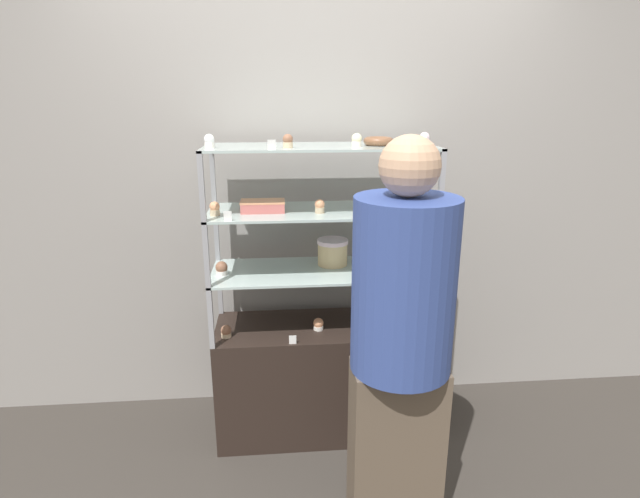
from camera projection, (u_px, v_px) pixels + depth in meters
ground_plane at (320, 425)px, 2.85m from camera, size 20.00×20.00×0.00m
back_wall at (314, 189)px, 2.83m from camera, size 8.00×0.05×2.60m
display_base at (320, 377)px, 2.76m from camera, size 1.11×0.44×0.63m
display_riser_lower at (320, 274)px, 2.59m from camera, size 1.11×0.44×0.32m
display_riser_middle at (320, 214)px, 2.50m from camera, size 1.11×0.44×0.32m
display_riser_upper at (320, 150)px, 2.41m from camera, size 1.11×0.44×0.32m
layer_cake_centerpiece at (333, 252)px, 2.64m from camera, size 0.16×0.16×0.14m
sheet_cake_frosted at (263, 206)px, 2.44m from camera, size 0.22×0.12×0.06m
cupcake_0 at (226, 331)px, 2.53m from camera, size 0.05×0.05×0.06m
cupcake_1 at (318, 324)px, 2.61m from camera, size 0.05×0.05×0.06m
cupcake_2 at (413, 320)px, 2.66m from camera, size 0.05×0.05×0.06m
price_tag_0 at (293, 340)px, 2.46m from camera, size 0.04×0.00×0.04m
cupcake_3 at (222, 269)px, 2.49m from camera, size 0.06×0.06×0.07m
cupcake_4 at (417, 265)px, 2.54m from camera, size 0.06×0.06×0.07m
price_tag_1 at (371, 277)px, 2.40m from camera, size 0.04×0.00×0.04m
cupcake_5 at (215, 209)px, 2.36m from camera, size 0.05×0.05×0.07m
cupcake_6 at (320, 206)px, 2.41m from camera, size 0.05×0.05×0.07m
cupcake_7 at (424, 203)px, 2.48m from camera, size 0.05×0.05×0.07m
price_tag_2 at (228, 216)px, 2.26m from camera, size 0.04×0.00×0.04m
cupcake_8 at (209, 141)px, 2.26m from camera, size 0.05×0.05×0.06m
cupcake_9 at (288, 141)px, 2.27m from camera, size 0.05×0.05×0.06m
cupcake_10 at (357, 140)px, 2.32m from camera, size 0.05×0.05×0.06m
cupcake_11 at (424, 139)px, 2.39m from camera, size 0.05×0.05×0.06m
price_tag_3 at (272, 145)px, 2.18m from camera, size 0.04×0.00×0.04m
donut_glazed at (378, 141)px, 2.41m from camera, size 0.14×0.14×0.04m
customer_figure at (401, 340)px, 1.93m from camera, size 0.39×0.39×1.67m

